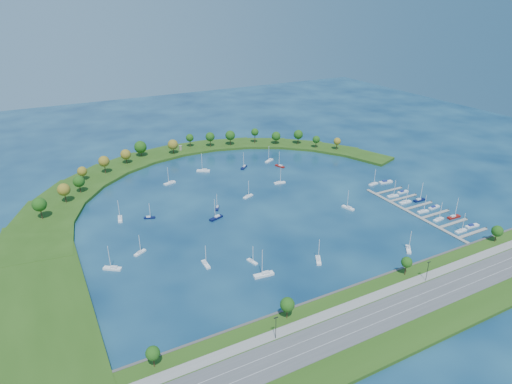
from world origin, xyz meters
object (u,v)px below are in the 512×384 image
moored_boat_4 (140,252)px  docked_boat_5 (434,207)px  moored_boat_8 (348,207)px  docked_boat_3 (454,217)px  moored_boat_1 (408,249)px  docked_boat_2 (438,219)px  moored_boat_14 (149,217)px  docked_boat_6 (405,202)px  moored_boat_6 (170,183)px  moored_boat_2 (269,160)px  docked_boat_1 (472,226)px  docked_boat_11 (386,182)px  moored_boat_7 (206,264)px  moored_boat_3 (280,182)px  docked_boat_0 (461,230)px  moored_boat_11 (264,274)px  moored_boat_12 (280,166)px  moored_boat_5 (120,218)px  moored_boat_13 (217,207)px  moored_boat_0 (216,217)px  docked_boat_4 (423,211)px  harbor_tower (180,148)px  moored_boat_10 (252,261)px  moored_boat_15 (203,170)px  moored_boat_17 (248,196)px  dock_system (421,211)px  moored_boat_18 (318,260)px  moored_boat_16 (244,167)px  docked_boat_10 (373,184)px  docked_boat_9 (403,192)px  moored_boat_9 (112,268)px

moored_boat_4 → docked_boat_5: bearing=-41.9°
moored_boat_8 → docked_boat_3: 62.06m
moored_boat_1 → docked_boat_2: 43.79m
moored_boat_14 → docked_boat_6: bearing=1.5°
moored_boat_1 → moored_boat_6: moored_boat_6 is taller
moored_boat_2 → docked_boat_6: 114.85m
docked_boat_1 → docked_boat_11: bearing=93.1°
moored_boat_7 → docked_boat_2: 140.99m
moored_boat_14 → docked_boat_1: moored_boat_14 is taller
moored_boat_3 → moored_boat_8: moored_boat_8 is taller
moored_boat_1 → docked_boat_0: (40.67, 0.47, -0.00)m
moored_boat_11 → moored_boat_12: 145.94m
moored_boat_6 → docked_boat_5: (134.03, -114.92, -0.30)m
moored_boat_5 → moored_boat_13: size_ratio=1.21×
moored_boat_0 → moored_boat_13: bearing=-135.5°
moored_boat_11 → docked_boat_4: moored_boat_11 is taller
harbor_tower → docked_boat_2: size_ratio=0.34×
harbor_tower → moored_boat_10: moored_boat_10 is taller
moored_boat_2 → moored_boat_14: moored_boat_2 is taller
moored_boat_6 → docked_boat_11: moored_boat_6 is taller
moored_boat_14 → moored_boat_6: bearing=81.1°
moored_boat_0 → moored_boat_15: size_ratio=0.91×
moored_boat_0 → moored_boat_7: size_ratio=1.16×
docked_boat_0 → docked_boat_6: 42.36m
harbor_tower → moored_boat_17: bearing=-85.0°
moored_boat_15 → docked_boat_3: moored_boat_15 is taller
dock_system → moored_boat_13: 126.11m
moored_boat_8 → moored_boat_18: size_ratio=1.04×
moored_boat_16 → docked_boat_10: 97.47m
moored_boat_13 → docked_boat_5: (120.09, -62.73, -0.23)m
moored_boat_0 → docked_boat_4: moored_boat_0 is taller
moored_boat_3 → moored_boat_10: 102.20m
docked_boat_1 → docked_boat_3: bearing=94.4°
moored_boat_16 → docked_boat_9: (73.82, -91.82, -0.30)m
moored_boat_11 → docked_boat_3: moored_boat_11 is taller
moored_boat_9 → docked_boat_9: size_ratio=1.56×
moored_boat_8 → docked_boat_10: bearing=-76.1°
moored_boat_6 → moored_boat_8: 124.84m
harbor_tower → moored_boat_8: 162.14m
docked_boat_9 → moored_boat_5: bearing=165.8°
moored_boat_17 → moored_boat_15: bearing=77.6°
dock_system → moored_boat_15: bearing=126.6°
docked_boat_0 → docked_boat_4: size_ratio=1.01×
dock_system → moored_boat_17: 109.25m
dock_system → moored_boat_13: bearing=150.2°
docked_boat_10 → docked_boat_11: size_ratio=1.11×
moored_boat_3 → dock_system: bearing=-45.4°
dock_system → moored_boat_2: (-38.71, 121.94, 0.59)m
moored_boat_5 → moored_boat_6: bearing=-36.7°
moored_boat_1 → moored_boat_5: 163.74m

